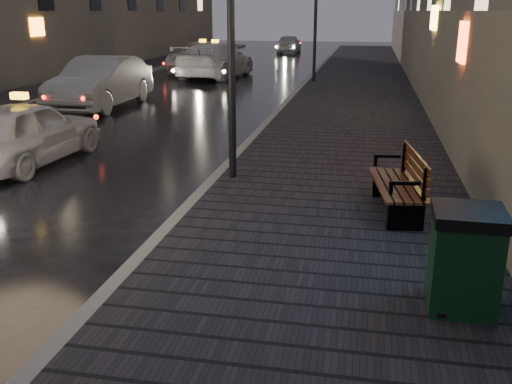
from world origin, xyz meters
TOP-DOWN VIEW (x-y plane):
  - sidewalk at (3.90, 21.00)m, footprint 4.60×58.00m
  - curb at (1.50, 21.00)m, footprint 0.20×58.00m
  - sidewalk_far at (-8.70, 21.00)m, footprint 2.40×58.00m
  - curb_far at (-7.40, 21.00)m, footprint 0.20×58.00m
  - lamp_far at (1.85, 22.00)m, footprint 0.36×0.36m
  - bench at (4.92, 4.55)m, footprint 0.89×1.96m
  - trash_bin at (5.41, 1.55)m, footprint 0.75×0.75m
  - taxi_near at (-2.88, 6.58)m, footprint 1.89×4.25m
  - car_left_mid at (-4.68, 14.06)m, footprint 1.83×5.18m
  - taxi_mid at (-3.20, 23.68)m, footprint 3.08×6.13m
  - taxi_far at (-4.54, 26.11)m, footprint 3.04×5.93m
  - car_far at (-1.95, 41.10)m, footprint 1.90×4.29m

SIDE VIEW (x-z plane):
  - sidewalk at x=3.90m, z-range 0.00..0.15m
  - curb at x=1.50m, z-range 0.00..0.15m
  - sidewalk_far at x=-8.70m, z-range 0.00..0.15m
  - curb_far at x=-7.40m, z-range 0.00..0.15m
  - bench at x=4.92m, z-range 0.15..1.12m
  - taxi_near at x=-2.88m, z-range 0.00..1.42m
  - trash_bin at x=5.41m, z-range 0.16..1.27m
  - car_far at x=-1.95m, z-range 0.00..1.43m
  - taxi_far at x=-4.54m, z-range 0.00..1.60m
  - car_left_mid at x=-4.68m, z-range 0.00..1.71m
  - taxi_mid at x=-3.20m, z-range 0.00..1.71m
  - lamp_far at x=1.85m, z-range 0.85..6.13m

